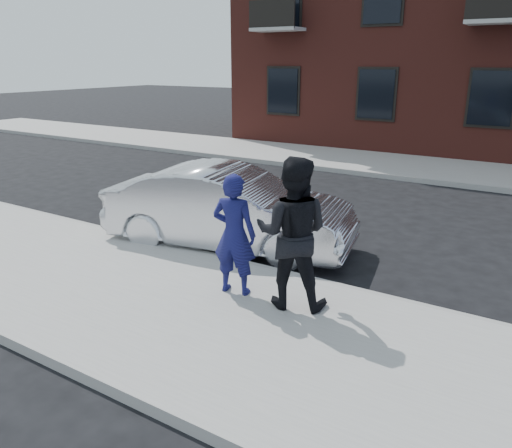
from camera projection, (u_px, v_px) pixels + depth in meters
The scene contains 8 objects.
ground at pixel (305, 344), 6.19m from camera, with size 100.00×100.00×0.00m, color black.
near_sidewalk at pixel (296, 348), 5.97m from camera, with size 50.00×3.50×0.15m, color #989590.
near_curb at pixel (352, 292), 7.42m from camera, with size 50.00×0.10×0.15m, color #999691.
far_sidewalk at pixel (470, 173), 15.25m from camera, with size 50.00×3.50×0.15m, color #989590.
far_curb at pixel (458, 185), 13.80m from camera, with size 50.00×0.10×0.15m, color #999691.
silver_sedan at pixel (229, 209), 9.18m from camera, with size 1.60×4.60×1.51m, color silver.
man_hoodie at pixel (234, 235), 7.00m from camera, with size 0.71×0.54×1.75m.
man_peacoat at pixel (292, 233), 6.58m from camera, with size 1.19×1.05×2.06m.
Camera 1 is at (2.33, -4.93, 3.35)m, focal length 35.00 mm.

